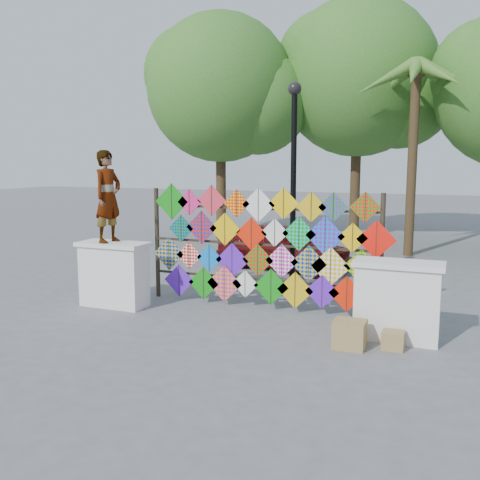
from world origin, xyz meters
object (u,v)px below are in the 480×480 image
at_px(vendor_woman, 108,197).
at_px(sedan, 283,246).
at_px(lamppost, 294,169).
at_px(kite_rack, 264,248).

height_order(vendor_woman, sedan, vendor_woman).
bearing_deg(lamppost, sedan, 111.49).
bearing_deg(lamppost, vendor_woman, -144.45).
height_order(kite_rack, sedan, kite_rack).
bearing_deg(lamppost, kite_rack, -98.61).
bearing_deg(kite_rack, vendor_woman, -162.29).
relative_size(vendor_woman, lamppost, 0.40).
height_order(vendor_woman, lamppost, lamppost).
distance_m(vendor_woman, lamppost, 3.82).
relative_size(sedan, lamppost, 0.81).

